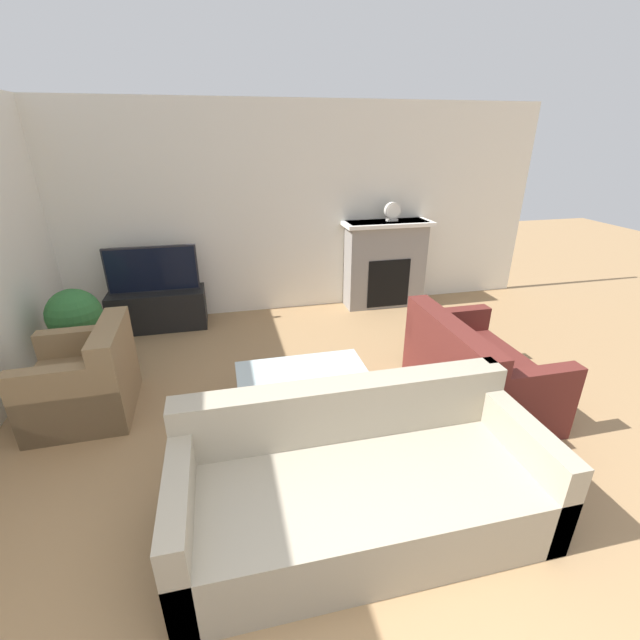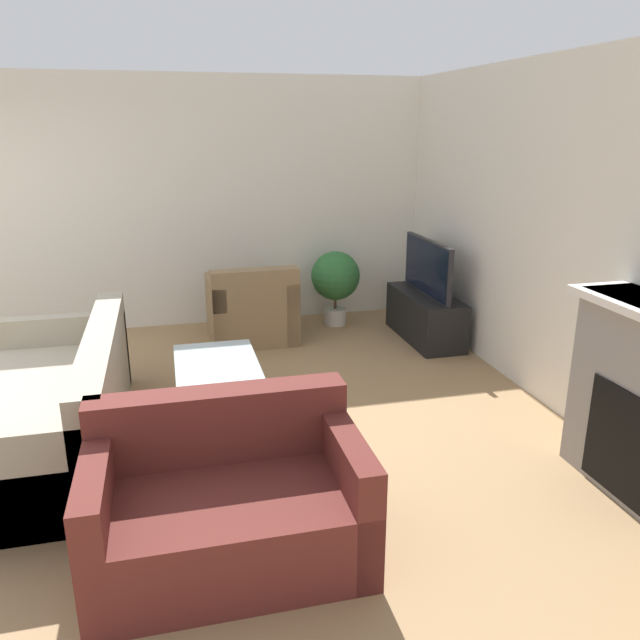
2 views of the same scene
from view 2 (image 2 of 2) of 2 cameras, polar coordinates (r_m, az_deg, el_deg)
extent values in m
cube|color=silver|center=(5.44, 19.01, 7.70)|extent=(7.92, 0.06, 2.70)
cube|color=silver|center=(7.06, -10.76, 10.38)|extent=(0.06, 8.00, 2.70)
cube|color=black|center=(4.15, 25.85, -10.23)|extent=(0.61, 0.01, 0.68)
cube|color=black|center=(6.68, 9.59, 0.33)|extent=(1.16, 0.45, 0.49)
cube|color=#232328|center=(6.54, 9.82, 4.78)|extent=(1.08, 0.05, 0.57)
cube|color=black|center=(6.53, 9.60, 4.77)|extent=(1.04, 0.01, 0.53)
cube|color=#9E937F|center=(4.80, -23.59, -8.43)|extent=(2.25, 1.00, 0.42)
cube|color=#9E937F|center=(4.58, -19.32, -3.54)|extent=(2.25, 0.20, 0.40)
cube|color=#9E937F|center=(5.71, -22.15, -2.82)|extent=(0.14, 1.00, 0.66)
cube|color=#9E937F|center=(3.83, -26.25, -13.53)|extent=(0.14, 1.00, 0.66)
cube|color=#5B231E|center=(3.42, -8.30, -18.02)|extent=(0.87, 1.39, 0.42)
cube|color=#5B231E|center=(3.50, -9.18, -9.36)|extent=(0.20, 1.39, 0.40)
cube|color=#5B231E|center=(3.37, -19.52, -17.05)|extent=(0.87, 0.14, 0.66)
cube|color=#5B231E|center=(3.45, 2.37, -15.10)|extent=(0.87, 0.14, 0.66)
cube|color=#8C704C|center=(6.64, -6.26, 0.06)|extent=(0.83, 0.89, 0.42)
cube|color=#8C704C|center=(6.24, -5.94, 2.85)|extent=(0.22, 0.88, 0.40)
cube|color=#8C704C|center=(6.67, -3.17, 1.29)|extent=(0.81, 0.16, 0.66)
cube|color=#8C704C|center=(6.57, -9.47, 0.81)|extent=(0.81, 0.16, 0.66)
cylinder|color=#333338|center=(5.30, -12.65, -4.77)|extent=(0.04, 0.04, 0.43)
cylinder|color=#333338|center=(4.37, -12.22, -9.71)|extent=(0.04, 0.04, 0.43)
cylinder|color=#333338|center=(5.33, -6.80, -4.32)|extent=(0.04, 0.04, 0.43)
cylinder|color=#333338|center=(4.41, -5.07, -9.11)|extent=(0.04, 0.04, 0.43)
cube|color=silver|center=(4.76, -9.36, -4.26)|extent=(1.10, 0.62, 0.02)
cylinder|color=beige|center=(7.11, 1.40, 0.34)|extent=(0.24, 0.24, 0.19)
cylinder|color=#4C3823|center=(7.06, 1.41, 1.70)|extent=(0.03, 0.03, 0.16)
sphere|color=#2D6B33|center=(6.98, 1.43, 4.07)|extent=(0.55, 0.55, 0.55)
camera|label=1|loc=(5.71, -44.67, 13.88)|focal=24.00mm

